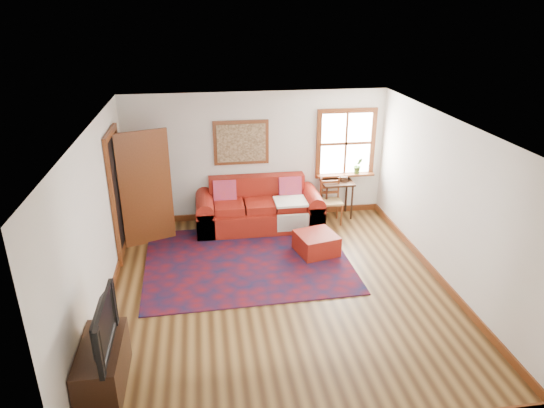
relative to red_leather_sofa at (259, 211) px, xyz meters
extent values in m
plane|color=#3D2510|center=(0.03, -2.29, -0.31)|extent=(5.50, 5.50, 0.00)
cube|color=silver|center=(0.03, 0.46, 0.94)|extent=(5.00, 0.04, 2.50)
cube|color=silver|center=(0.03, -5.04, 0.94)|extent=(5.00, 0.04, 2.50)
cube|color=silver|center=(-2.47, -2.29, 0.94)|extent=(0.04, 5.50, 2.50)
cube|color=silver|center=(2.53, -2.29, 0.94)|extent=(0.04, 5.50, 2.50)
cube|color=white|center=(0.03, -2.29, 2.19)|extent=(5.00, 5.50, 0.04)
cube|color=brown|center=(0.03, 0.44, -0.25)|extent=(5.00, 0.03, 0.12)
cube|color=brown|center=(-2.46, -2.29, -0.25)|extent=(0.03, 5.50, 0.12)
cube|color=brown|center=(2.51, -2.29, -0.25)|extent=(0.03, 5.50, 0.12)
cube|color=white|center=(1.78, 0.44, 1.14)|extent=(1.00, 0.02, 1.20)
cube|color=brown|center=(1.78, 0.43, 1.79)|extent=(1.18, 0.06, 0.09)
cube|color=brown|center=(1.78, 0.43, 0.50)|extent=(1.18, 0.06, 0.09)
cube|color=brown|center=(1.23, 0.43, 1.14)|extent=(0.09, 0.06, 1.20)
cube|color=brown|center=(2.32, 0.43, 1.14)|extent=(0.09, 0.06, 1.20)
cube|color=brown|center=(1.78, 0.43, 1.14)|extent=(1.00, 0.04, 0.05)
cube|color=brown|center=(1.78, 0.36, 0.52)|extent=(1.15, 0.20, 0.04)
imported|color=#406C25|center=(2.03, 0.34, 0.71)|extent=(0.18, 0.15, 0.33)
cube|color=black|center=(-2.46, -0.69, 0.72)|extent=(0.02, 0.90, 2.05)
cube|color=brown|center=(-2.43, -1.19, 0.72)|extent=(0.06, 0.09, 2.05)
cube|color=brown|center=(-2.43, -0.20, 0.72)|extent=(0.06, 0.09, 2.05)
cube|color=brown|center=(-2.43, -0.69, 1.79)|extent=(0.06, 1.08, 0.09)
cube|color=brown|center=(-2.01, -0.40, 0.72)|extent=(0.86, 0.35, 2.05)
cube|color=silver|center=(-2.01, -0.40, 0.82)|extent=(0.56, 0.22, 1.33)
cube|color=brown|center=(-0.27, 0.43, 1.24)|extent=(1.05, 0.04, 0.85)
cube|color=tan|center=(-0.27, 0.40, 1.24)|extent=(0.92, 0.03, 0.72)
cube|color=#530B13|center=(-0.37, -1.34, -0.30)|extent=(3.41, 2.76, 0.02)
cube|color=maroon|center=(0.00, -0.06, -0.10)|extent=(2.37, 0.98, 0.41)
cube|color=maroon|center=(0.00, 0.29, 0.36)|extent=(1.84, 0.27, 0.51)
cube|color=maroon|center=(-1.02, -0.06, -0.05)|extent=(0.33, 0.98, 0.51)
cube|color=maroon|center=(1.01, -0.06, -0.05)|extent=(0.33, 0.98, 0.51)
cube|color=red|center=(-0.63, 0.13, 0.39)|extent=(0.43, 0.21, 0.45)
cube|color=red|center=(0.62, 0.13, 0.39)|extent=(0.43, 0.21, 0.45)
cube|color=silver|center=(0.56, -0.25, 0.26)|extent=(0.60, 0.54, 0.04)
cube|color=maroon|center=(0.84, -1.24, -0.13)|extent=(0.76, 0.76, 0.36)
cube|color=black|center=(1.59, 0.23, 0.41)|extent=(0.62, 0.46, 0.04)
cylinder|color=black|center=(1.33, 0.04, 0.04)|extent=(0.04, 0.04, 0.70)
cylinder|color=black|center=(1.85, 0.04, 0.04)|extent=(0.04, 0.04, 0.70)
cylinder|color=black|center=(1.33, 0.42, 0.04)|extent=(0.04, 0.04, 0.70)
cylinder|color=black|center=(1.85, 0.42, 0.04)|extent=(0.04, 0.04, 0.70)
cube|color=tan|center=(1.40, -0.05, 0.13)|extent=(0.42, 0.40, 0.04)
cylinder|color=brown|center=(1.22, -0.21, -0.10)|extent=(0.04, 0.04, 0.42)
cylinder|color=brown|center=(1.57, -0.22, -0.10)|extent=(0.04, 0.04, 0.42)
cylinder|color=brown|center=(1.23, 0.12, 0.13)|extent=(0.04, 0.04, 0.87)
cylinder|color=brown|center=(1.58, 0.11, 0.13)|extent=(0.04, 0.04, 0.87)
cube|color=brown|center=(1.41, 0.12, 0.37)|extent=(0.35, 0.04, 0.26)
cube|color=black|center=(-2.23, -3.97, -0.03)|extent=(0.46, 1.02, 0.56)
imported|color=black|center=(-2.21, -4.02, 0.54)|extent=(0.13, 0.99, 0.57)
cylinder|color=silver|center=(-2.18, -3.56, 0.34)|extent=(0.12, 0.12, 0.18)
cylinder|color=#FFA53F|center=(-2.18, -3.56, 0.31)|extent=(0.07, 0.07, 0.12)
camera|label=1|loc=(-1.00, -8.45, 3.70)|focal=32.00mm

